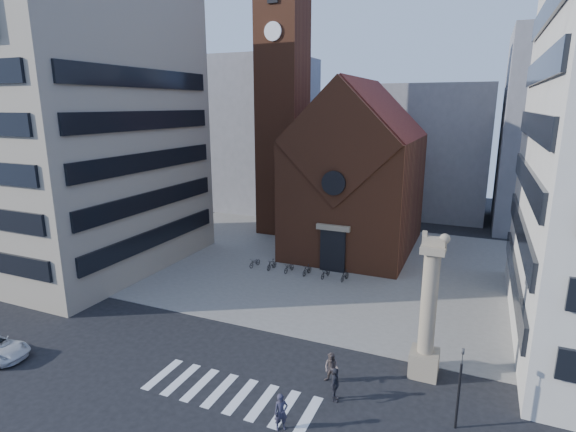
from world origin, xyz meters
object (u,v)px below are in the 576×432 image
object	(u,v)px
scooter_0	(255,262)
pedestrian_0	(281,412)
lion_column	(428,320)
traffic_light	(459,387)
pedestrian_1	(331,368)
pedestrian_2	(335,385)

from	to	relation	value
scooter_0	pedestrian_0	bearing A→B (deg)	-50.60
lion_column	traffic_light	world-z (taller)	lion_column
lion_column	pedestrian_1	world-z (taller)	lion_column
pedestrian_1	scooter_0	xyz separation A→B (m)	(-12.56, 14.92, -0.44)
pedestrian_1	traffic_light	bearing A→B (deg)	3.28
pedestrian_0	pedestrian_2	world-z (taller)	pedestrian_2
pedestrian_0	pedestrian_1	bearing A→B (deg)	37.11
traffic_light	pedestrian_1	distance (m)	6.92
traffic_light	scooter_0	xyz separation A→B (m)	(-19.25, 16.01, -1.81)
lion_column	pedestrian_1	xyz separation A→B (m)	(-4.70, -2.90, -2.54)
pedestrian_2	traffic_light	bearing A→B (deg)	-91.89
traffic_light	pedestrian_0	bearing A→B (deg)	-156.30
pedestrian_0	scooter_0	bearing A→B (deg)	81.26
traffic_light	lion_column	bearing A→B (deg)	116.46
pedestrian_0	pedestrian_1	size ratio (longest dim) A/B	1.02
lion_column	pedestrian_0	xyz separation A→B (m)	(-5.79, -7.41, -2.52)
traffic_light	pedestrian_2	distance (m)	6.20
lion_column	traffic_light	distance (m)	4.62
traffic_light	pedestrian_0	world-z (taller)	traffic_light
pedestrian_0	pedestrian_2	distance (m)	3.57
pedestrian_2	scooter_0	xyz separation A→B (m)	(-13.21, 16.31, -0.46)
traffic_light	pedestrian_2	xyz separation A→B (m)	(-6.04, -0.29, -1.35)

